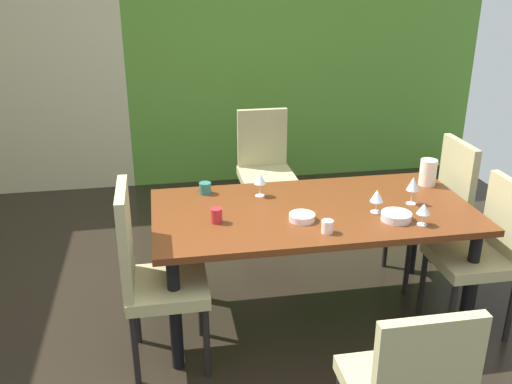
% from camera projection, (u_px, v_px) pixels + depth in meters
% --- Properties ---
extents(ground_plane, '(5.97, 6.01, 0.02)m').
position_uv_depth(ground_plane, '(231.00, 361.00, 3.29)').
color(ground_plane, black).
extents(garden_window_panel, '(3.59, 0.10, 2.70)m').
position_uv_depth(garden_window_panel, '(308.00, 46.00, 5.67)').
color(garden_window_panel, '#568F2F').
rests_on(garden_window_panel, ground_plane).
extents(dining_table, '(1.94, 0.97, 0.75)m').
position_uv_depth(dining_table, '(313.00, 220.00, 3.48)').
color(dining_table, '#612E14').
rests_on(dining_table, ground_plane).
extents(chair_left_near, '(0.44, 0.44, 1.07)m').
position_uv_depth(chair_left_near, '(150.00, 271.00, 3.07)').
color(chair_left_near, tan).
rests_on(chair_left_near, ground_plane).
extents(chair_head_far, '(0.44, 0.45, 1.00)m').
position_uv_depth(chair_head_far, '(265.00, 164.00, 4.77)').
color(chair_head_far, tan).
rests_on(chair_head_far, ground_plane).
extents(chair_right_far, '(0.44, 0.44, 1.01)m').
position_uv_depth(chair_right_far, '(438.00, 205.00, 3.96)').
color(chair_right_far, tan).
rests_on(chair_right_far, ground_plane).
extents(chair_right_near, '(0.44, 0.44, 0.96)m').
position_uv_depth(chair_right_near, '(484.00, 247.00, 3.41)').
color(chair_right_near, tan).
rests_on(chair_right_near, ground_plane).
extents(wine_glass_corner, '(0.08, 0.08, 0.18)m').
position_uv_depth(wine_glass_corner, '(413.00, 184.00, 3.47)').
color(wine_glass_corner, silver).
rests_on(wine_glass_corner, dining_table).
extents(wine_glass_near_window, '(0.08, 0.08, 0.15)m').
position_uv_depth(wine_glass_near_window, '(260.00, 179.00, 3.59)').
color(wine_glass_near_window, silver).
rests_on(wine_glass_near_window, dining_table).
extents(wine_glass_west, '(0.08, 0.08, 0.13)m').
position_uv_depth(wine_glass_west, '(424.00, 209.00, 3.20)').
color(wine_glass_west, silver).
rests_on(wine_glass_west, dining_table).
extents(wine_glass_center, '(0.08, 0.08, 0.15)m').
position_uv_depth(wine_glass_center, '(377.00, 196.00, 3.36)').
color(wine_glass_center, silver).
rests_on(wine_glass_center, dining_table).
extents(serving_bowl_right, '(0.18, 0.18, 0.05)m').
position_uv_depth(serving_bowl_right, '(396.00, 216.00, 3.29)').
color(serving_bowl_right, silver).
rests_on(serving_bowl_right, dining_table).
extents(serving_bowl_near_shelf, '(0.15, 0.15, 0.04)m').
position_uv_depth(serving_bowl_near_shelf, '(302.00, 217.00, 3.29)').
color(serving_bowl_near_shelf, silver).
rests_on(serving_bowl_near_shelf, dining_table).
extents(cup_left, '(0.08, 0.08, 0.07)m').
position_uv_depth(cup_left, '(205.00, 188.00, 3.66)').
color(cup_left, '#2D6F67').
rests_on(cup_left, dining_table).
extents(cup_north, '(0.07, 0.07, 0.07)m').
position_uv_depth(cup_north, '(327.00, 227.00, 3.13)').
color(cup_north, '#F6DBC9').
rests_on(cup_north, dining_table).
extents(cup_rear, '(0.07, 0.07, 0.09)m').
position_uv_depth(cup_rear, '(217.00, 215.00, 3.25)').
color(cup_rear, red).
rests_on(cup_rear, dining_table).
extents(pitcher_south, '(0.13, 0.11, 0.18)m').
position_uv_depth(pitcher_south, '(428.00, 172.00, 3.79)').
color(pitcher_south, white).
rests_on(pitcher_south, dining_table).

